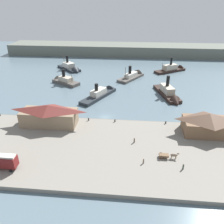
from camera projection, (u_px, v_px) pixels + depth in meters
ground_plane at (105, 117)px, 89.81m from camera, size 320.00×320.00×0.00m
quay_promenade at (97, 149)px, 69.95m from camera, size 110.00×36.00×1.20m
seawall_edge at (104, 121)px, 86.38m from camera, size 110.00×0.80×1.00m
ferry_shed_central_terminal at (49, 115)px, 80.68m from camera, size 19.45×8.03×7.51m
ferry_shed_east_terminal at (208, 123)px, 75.58m from camera, size 15.90×9.51×7.17m
street_tram at (1, 161)px, 60.18m from camera, size 8.02×2.76×4.30m
horse_cart at (168, 155)px, 64.79m from camera, size 5.57×1.58×1.87m
pedestrian_standing_center at (134, 140)px, 71.80m from camera, size 0.41×0.41×1.67m
pedestrian_by_tram at (183, 167)px, 60.70m from camera, size 0.42×0.42×1.70m
pedestrian_at_waters_edge at (144, 161)px, 62.83m from camera, size 0.38×0.38×1.54m
mooring_post_west at (115, 121)px, 83.90m from camera, size 0.44×0.44×0.90m
mooring_post_center_west at (0, 115)px, 88.01m from camera, size 0.44×0.44×0.90m
mooring_post_center_east at (89, 119)px, 84.82m from camera, size 0.44×0.44×0.90m
mooring_post_east at (166, 122)px, 82.73m from camera, size 0.44×0.44×0.90m
ferry_outer_harbor at (134, 76)px, 133.67m from camera, size 15.97×20.98×10.11m
ferry_approaching_east at (173, 69)px, 144.96m from camera, size 21.78×16.71×10.67m
ferry_moored_west at (169, 94)px, 107.08m from camera, size 11.62×24.37×11.23m
ferry_moored_east at (63, 81)px, 124.60m from camera, size 17.52×13.14×9.45m
ferry_mid_harbor at (71, 68)px, 146.47m from camera, size 18.86×18.91×10.71m
ferry_near_quay at (102, 93)px, 108.92m from camera, size 15.57×24.21×8.63m
far_headland at (122, 49)px, 186.02m from camera, size 180.00×24.00×8.00m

